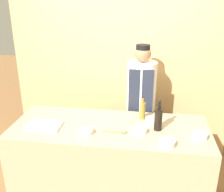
% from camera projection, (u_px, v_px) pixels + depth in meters
% --- Properties ---
extents(cabinet_wall, '(2.97, 0.18, 2.40)m').
position_uv_depth(cabinet_wall, '(121.00, 72.00, 3.64)').
color(cabinet_wall, tan).
rests_on(cabinet_wall, ground_plane).
extents(counter, '(2.08, 0.83, 0.90)m').
position_uv_depth(counter, '(110.00, 162.00, 2.93)').
color(counter, tan).
rests_on(counter, ground_plane).
extents(sauce_bowl_white, '(0.14, 0.14, 0.05)m').
position_uv_depth(sauce_bowl_white, '(86.00, 131.00, 2.61)').
color(sauce_bowl_white, white).
rests_on(sauce_bowl_white, counter).
extents(sauce_bowl_brown, '(0.15, 0.15, 0.04)m').
position_uv_depth(sauce_bowl_brown, '(140.00, 130.00, 2.64)').
color(sauce_bowl_brown, white).
rests_on(sauce_bowl_brown, counter).
extents(sauce_bowl_green, '(0.15, 0.15, 0.06)m').
position_uv_depth(sauce_bowl_green, '(167.00, 143.00, 2.40)').
color(sauce_bowl_green, white).
rests_on(sauce_bowl_green, counter).
extents(sauce_bowl_orange, '(0.15, 0.15, 0.05)m').
position_uv_depth(sauce_bowl_orange, '(152.00, 120.00, 2.84)').
color(sauce_bowl_orange, white).
rests_on(sauce_bowl_orange, counter).
extents(sauce_bowl_red, '(0.15, 0.15, 0.06)m').
position_uv_depth(sauce_bowl_red, '(200.00, 135.00, 2.53)').
color(sauce_bowl_red, white).
rests_on(sauce_bowl_red, counter).
extents(cutting_board, '(0.36, 0.25, 0.02)m').
position_uv_depth(cutting_board, '(44.00, 126.00, 2.76)').
color(cutting_board, white).
rests_on(cutting_board, counter).
extents(bottle_soy, '(0.08, 0.08, 0.33)m').
position_uv_depth(bottle_soy, '(158.00, 118.00, 2.65)').
color(bottle_soy, black).
rests_on(bottle_soy, counter).
extents(bottle_vinegar, '(0.06, 0.06, 0.27)m').
position_uv_depth(bottle_vinegar, '(143.00, 110.00, 2.90)').
color(bottle_vinegar, olive).
rests_on(bottle_vinegar, counter).
extents(wooden_spoon, '(0.25, 0.04, 0.03)m').
position_uv_depth(wooden_spoon, '(118.00, 132.00, 2.63)').
color(wooden_spoon, '#B2844C').
rests_on(wooden_spoon, counter).
extents(chef_center, '(0.36, 0.36, 1.66)m').
position_uv_depth(chef_center, '(141.00, 105.00, 3.33)').
color(chef_center, '#28282D').
rests_on(chef_center, ground_plane).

